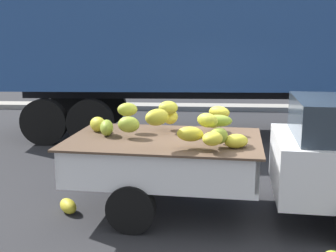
% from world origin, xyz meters
% --- Properties ---
extents(ground, '(220.00, 220.00, 0.00)m').
position_xyz_m(ground, '(0.00, 0.00, 0.00)').
color(ground, '#28282B').
extents(curb_strip, '(80.00, 0.80, 0.16)m').
position_xyz_m(curb_strip, '(0.00, 8.78, 0.08)').
color(curb_strip, gray).
rests_on(curb_strip, ground).
extents(pickup_truck, '(4.94, 2.18, 1.70)m').
position_xyz_m(pickup_truck, '(0.91, -0.35, 0.89)').
color(pickup_truck, white).
rests_on(pickup_truck, ground).
extents(semi_trailer, '(12.08, 3.01, 3.95)m').
position_xyz_m(semi_trailer, '(0.53, 4.95, 2.54)').
color(semi_trailer, navy).
rests_on(semi_trailer, ground).
extents(fallen_banana_bunch_near_tailgate, '(0.40, 0.43, 0.20)m').
position_xyz_m(fallen_banana_bunch_near_tailgate, '(-2.33, -0.38, 0.10)').
color(fallen_banana_bunch_near_tailgate, gold).
rests_on(fallen_banana_bunch_near_tailgate, ground).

